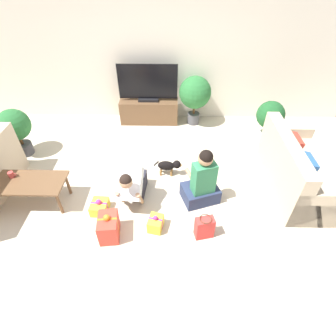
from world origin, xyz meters
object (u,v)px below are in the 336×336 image
at_px(potted_plant_corner_left, 15,128).
at_px(potted_plant_corner_right, 270,117).
at_px(coffee_table, 27,184).
at_px(tv, 148,85).
at_px(potted_plant_back_right, 195,94).
at_px(sofa_right, 297,171).
at_px(gift_box_a, 109,227).
at_px(tv_console, 149,111).
at_px(gift_box_c, 100,207).
at_px(dog, 169,166).
at_px(gift_bag_a, 204,227).
at_px(mug, 11,175).
at_px(gift_box_b, 156,223).
at_px(person_sitting, 202,183).
at_px(person_kneeling, 132,184).

bearing_deg(potted_plant_corner_left, potted_plant_corner_right, 5.22).
distance_m(coffee_table, tv, 2.95).
bearing_deg(potted_plant_back_right, sofa_right, -52.54).
distance_m(potted_plant_back_right, gift_box_a, 3.28).
distance_m(tv_console, gift_box_c, 2.67).
height_order(coffee_table, potted_plant_corner_left, potted_plant_corner_left).
distance_m(tv_console, potted_plant_corner_right, 2.47).
relative_size(dog, gift_box_a, 1.17).
distance_m(potted_plant_corner_right, gift_box_c, 3.41).
bearing_deg(tv, coffee_table, -122.63).
distance_m(gift_bag_a, mug, 2.85).
bearing_deg(gift_box_c, sofa_right, 11.23).
relative_size(sofa_right, mug, 14.22).
xyz_separation_m(potted_plant_corner_right, gift_bag_a, (-1.37, -2.21, -0.41)).
xyz_separation_m(tv_console, gift_bag_a, (0.95, -3.01, -0.08)).
distance_m(potted_plant_corner_right, gift_box_a, 3.47).
distance_m(dog, gift_box_b, 1.15).
height_order(potted_plant_corner_left, mug, potted_plant_corner_left).
height_order(tv_console, gift_box_c, tv_console).
height_order(tv, dog, tv).
height_order(potted_plant_corner_left, potted_plant_corner_right, potted_plant_corner_left).
xyz_separation_m(tv_console, potted_plant_back_right, (0.96, -0.05, 0.43)).
relative_size(sofa_right, gift_box_a, 4.18).
xyz_separation_m(coffee_table, tv, (1.57, 2.46, 0.46)).
bearing_deg(potted_plant_corner_right, person_sitting, -131.23).
height_order(coffee_table, gift_box_c, coffee_table).
bearing_deg(coffee_table, sofa_right, 6.34).
height_order(potted_plant_back_right, gift_box_b, potted_plant_back_right).
relative_size(sofa_right, gift_bag_a, 4.81).
height_order(potted_plant_back_right, mug, potted_plant_back_right).
bearing_deg(potted_plant_back_right, gift_box_a, -113.25).
relative_size(person_kneeling, gift_bag_a, 2.24).
relative_size(sofa_right, person_kneeling, 2.14).
height_order(potted_plant_back_right, person_kneeling, potted_plant_back_right).
height_order(coffee_table, potted_plant_corner_right, potted_plant_corner_right).
bearing_deg(potted_plant_back_right, gift_box_c, -120.57).
bearing_deg(person_sitting, coffee_table, -16.72).
relative_size(sofa_right, potted_plant_back_right, 1.65).
xyz_separation_m(coffee_table, gift_box_a, (1.26, -0.57, -0.21)).
bearing_deg(gift_bag_a, potted_plant_corner_left, 150.84).
xyz_separation_m(coffee_table, person_kneeling, (1.50, 0.08, -0.05)).
relative_size(person_kneeling, dog, 1.67).
distance_m(person_sitting, gift_box_a, 1.44).
xyz_separation_m(tv_console, gift_box_b, (0.30, -2.90, -0.15)).
bearing_deg(gift_box_b, coffee_table, 166.63).
xyz_separation_m(sofa_right, gift_box_a, (-2.78, -1.02, -0.14)).
bearing_deg(tv_console, coffee_table, -122.63).
relative_size(tv, potted_plant_back_right, 1.16).
xyz_separation_m(sofa_right, gift_box_c, (-3.01, -0.60, -0.23)).
height_order(sofa_right, person_kneeling, sofa_right).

